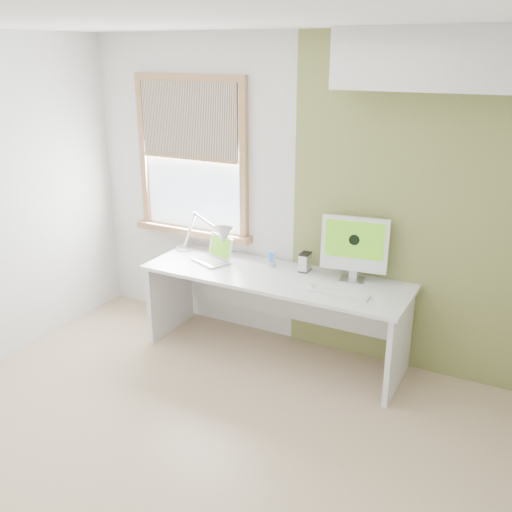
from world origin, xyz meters
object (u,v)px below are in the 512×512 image
Objects in this scene: laptop at (215,255)px; imac at (355,245)px; desk at (277,294)px; desk_lamp at (216,236)px; external_drive at (305,262)px.

imac is at bearing 6.86° from laptop.
desk is 0.78m from imac.
external_drive is (0.82, 0.06, -0.12)m from desk_lamp.
external_drive is at bearing 4.22° from desk_lamp.
external_drive is 0.46m from imac.
desk is 0.36m from external_drive.
imac is (1.23, 0.06, 0.09)m from desk_lamp.
laptop is 0.71× the size of imac.
desk is 14.18× the size of external_drive.
imac is at bearing 2.74° from desk_lamp.
desk is 0.65m from laptop.
laptop is 1.22m from imac.
desk_lamp is at bearing 115.52° from laptop.
laptop is at bearing -179.75° from desk.
imac is at bearing 13.39° from desk.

